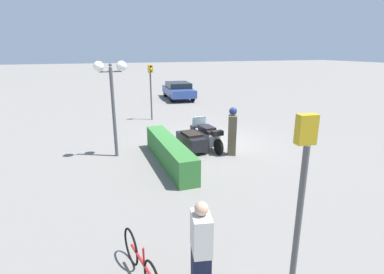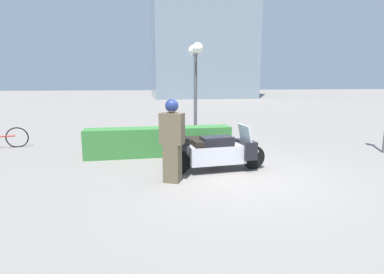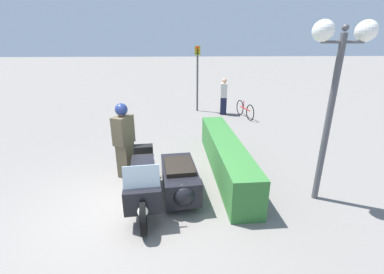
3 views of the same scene
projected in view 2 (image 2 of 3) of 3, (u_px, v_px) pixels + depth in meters
ground_plane at (234, 176)px, 7.06m from camera, size 160.00×160.00×0.00m
police_motorcycle at (212, 150)px, 7.69m from camera, size 2.56×1.43×1.14m
officer_rider at (172, 139)px, 6.48m from camera, size 0.58×0.49×1.83m
hedge_bush_curbside at (159, 142)px, 8.95m from camera, size 4.31×0.66×0.85m
twin_lamp_post at (195, 65)px, 10.39m from camera, size 0.36×1.14×3.47m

